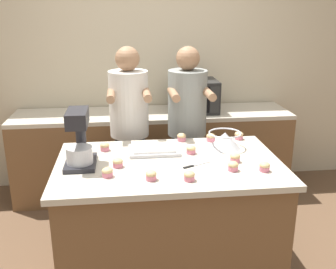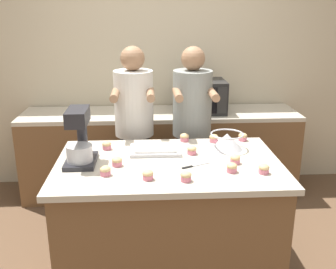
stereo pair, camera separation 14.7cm
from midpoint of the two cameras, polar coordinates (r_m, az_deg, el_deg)
name	(u,v)px [view 2 (the right image)]	position (r m, az deg, el deg)	size (l,w,h in m)	color
back_wall	(159,61)	(4.25, -0.36, 10.59)	(10.00, 0.06, 2.70)	beige
island_counter	(168,220)	(2.88, 1.55, -12.30)	(1.53, 0.95, 0.90)	brown
back_counter	(161,153)	(4.14, -0.08, -2.65)	(2.80, 0.60, 0.88)	brown
person_left	(135,136)	(3.39, -3.63, -0.18)	(0.34, 0.50, 1.60)	#232328
person_right	(192,135)	(3.43, 4.68, -0.09)	(0.35, 0.51, 1.60)	#232328
stand_mixer	(80,140)	(2.64, -11.18, -0.78)	(0.20, 0.30, 0.38)	#232328
mixing_bowl	(227,141)	(2.93, 9.96, -0.89)	(0.24, 0.24, 0.12)	#BCBCC1
baking_tray	(155,149)	(2.85, -0.38, -2.18)	(0.36, 0.25, 0.04)	#BCBCC1
microwave_oven	(202,96)	(4.01, 6.07, 5.54)	(0.45, 0.40, 0.32)	black
knife	(194,166)	(2.62, 5.46, -4.55)	(0.21, 0.11, 0.01)	#BCBCC1
cupcake_0	(117,162)	(2.61, -5.82, -3.94)	(0.07, 0.07, 0.06)	#D17084
cupcake_1	(192,150)	(2.81, 4.99, -2.27)	(0.07, 0.07, 0.06)	#D17084
cupcake_2	(232,168)	(2.55, 10.88, -4.75)	(0.07, 0.07, 0.06)	#D17084
cupcake_3	(243,137)	(3.15, 12.11, -0.35)	(0.07, 0.07, 0.06)	#D17084
cupcake_4	(105,171)	(2.48, -7.41, -5.25)	(0.07, 0.07, 0.06)	#D17084
cupcake_5	(235,159)	(2.69, 11.28, -3.54)	(0.07, 0.07, 0.06)	#D17084
cupcake_6	(148,175)	(2.40, -1.18, -5.89)	(0.07, 0.07, 0.06)	#D17084
cupcake_7	(184,137)	(3.07, 3.77, -0.43)	(0.07, 0.07, 0.06)	#D17084
cupcake_8	(186,176)	(2.39, 4.39, -6.09)	(0.07, 0.07, 0.06)	#D17084
cupcake_9	(107,145)	(2.92, -7.46, -1.58)	(0.07, 0.07, 0.06)	#D17084
cupcake_10	(264,169)	(2.58, 15.34, -4.84)	(0.07, 0.07, 0.06)	#D17084
cupcake_11	(214,138)	(3.08, 8.02, -0.54)	(0.07, 0.07, 0.06)	#D17084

